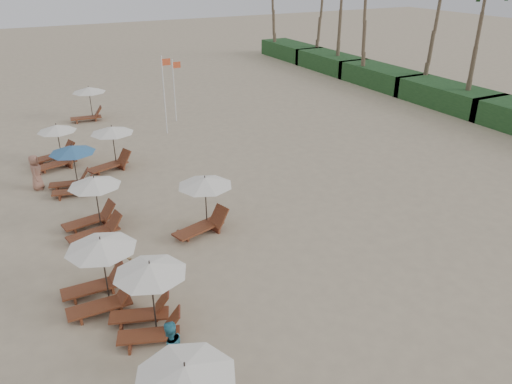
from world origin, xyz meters
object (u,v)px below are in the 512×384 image
lounger_station_3 (91,209)px  lounger_station_5 (54,149)px  flag_pole_near (164,92)px  lounger_station_1 (146,297)px  beachgoer_near (204,374)px  lounger_station_2 (97,273)px  beachgoer_far_b (36,172)px  inland_station_2 (87,101)px  beachgoer_mid_a (170,349)px  beachgoer_mid_b (118,254)px  lounger_station_4 (71,169)px  inland_station_1 (110,146)px  inland_station_0 (202,202)px

lounger_station_3 → lounger_station_5: bearing=92.5°
lounger_station_3 → lounger_station_5: (-0.37, 8.35, -0.12)m
flag_pole_near → lounger_station_1: bearing=-110.1°
beachgoer_near → flag_pole_near: (5.90, 20.64, 1.85)m
lounger_station_1 → beachgoer_near: size_ratio=1.47×
lounger_station_1 → flag_pole_near: 18.66m
lounger_station_2 → lounger_station_5: (0.35, 13.09, -0.17)m
lounger_station_1 → lounger_station_2: 2.26m
flag_pole_near → beachgoer_far_b: bearing=-147.8°
beachgoer_far_b → flag_pole_near: 9.88m
lounger_station_1 → inland_station_2: size_ratio=0.89×
lounger_station_3 → beachgoer_far_b: 5.74m
lounger_station_5 → beachgoer_mid_a: bearing=-87.7°
beachgoer_mid_b → flag_pole_near: bearing=-74.5°
lounger_station_4 → beachgoer_near: 14.39m
inland_station_2 → beachgoer_far_b: 11.30m
inland_station_1 → inland_station_2: bearing=86.2°
inland_station_2 → flag_pole_near: bearing=-53.7°
lounger_station_3 → beachgoer_mid_b: size_ratio=1.55×
inland_station_0 → beachgoer_near: size_ratio=1.73×
flag_pole_near → lounger_station_4: bearing=-137.1°
inland_station_0 → beachgoer_mid_b: size_ratio=1.74×
inland_station_1 → lounger_station_1: bearing=-98.2°
inland_station_1 → lounger_station_5: bearing=143.1°
lounger_station_2 → beachgoer_mid_a: lounger_station_2 is taller
lounger_station_5 → inland_station_1: bearing=-36.9°
lounger_station_2 → beachgoer_far_b: lounger_station_2 is taller
lounger_station_1 → inland_station_0: (3.68, 4.83, 0.09)m
lounger_station_4 → inland_station_1: lounger_station_4 is taller
lounger_station_5 → beachgoer_mid_b: bearing=-87.3°
lounger_station_1 → beachgoer_near: (0.49, -3.17, -0.35)m
lounger_station_2 → flag_pole_near: size_ratio=0.53×
lounger_station_1 → lounger_station_5: size_ratio=0.91×
inland_station_2 → beachgoer_mid_b: size_ratio=1.66×
lounger_station_5 → lounger_station_1: bearing=-87.6°
lounger_station_4 → flag_pole_near: size_ratio=0.50×
beachgoer_near → beachgoer_far_b: bearing=100.4°
lounger_station_2 → flag_pole_near: bearing=64.4°
inland_station_0 → beachgoer_mid_b: 4.09m
beachgoer_mid_a → beachgoer_far_b: size_ratio=0.97×
lounger_station_3 → inland_station_2: 16.19m
beachgoer_mid_a → flag_pole_near: 20.54m
lounger_station_3 → beachgoer_near: bearing=-85.6°
lounger_station_3 → beachgoer_near: lounger_station_3 is taller
inland_station_1 → beachgoer_mid_b: inland_station_1 is taller
lounger_station_4 → inland_station_1: bearing=41.4°
inland_station_2 → beachgoer_mid_b: inland_station_2 is taller
beachgoer_far_b → flag_pole_near: bearing=-41.4°
lounger_station_3 → inland_station_0: size_ratio=0.89×
inland_station_0 → flag_pole_near: bearing=77.9°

